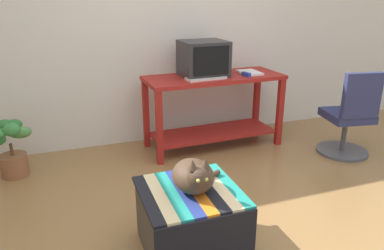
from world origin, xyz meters
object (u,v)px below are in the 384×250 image
object	(u,v)px
ottoman_with_blanket	(190,220)
potted_plant	(10,148)
book	(249,73)
office_chair	(350,119)
stapler	(246,74)
desk	(214,99)
tv_monitor	(203,59)
keyboard	(206,78)
cat	(194,176)

from	to	relation	value
ottoman_with_blanket	potted_plant	world-z (taller)	potted_plant
book	office_chair	xyz separation A→B (m)	(0.80, -0.67, -0.40)
office_chair	book	bearing A→B (deg)	-29.98
stapler	desk	bearing A→B (deg)	145.95
office_chair	desk	bearing A→B (deg)	-20.29
tv_monitor	ottoman_with_blanket	bearing A→B (deg)	-116.04
ottoman_with_blanket	office_chair	world-z (taller)	office_chair
book	stapler	bearing A→B (deg)	-132.01
book	office_chair	world-z (taller)	office_chair
keyboard	ottoman_with_blanket	distance (m)	1.69
potted_plant	office_chair	xyz separation A→B (m)	(3.20, -0.63, 0.11)
book	potted_plant	bearing A→B (deg)	179.97
cat	potted_plant	size ratio (longest dim) A/B	0.67
tv_monitor	book	size ratio (longest dim) A/B	1.72
keyboard	ottoman_with_blanket	world-z (taller)	keyboard
potted_plant	cat	bearing A→B (deg)	-51.64
keyboard	office_chair	world-z (taller)	office_chair
potted_plant	stapler	bearing A→B (deg)	-1.69
desk	stapler	xyz separation A→B (m)	(0.31, -0.13, 0.27)
potted_plant	book	bearing A→B (deg)	0.87
ottoman_with_blanket	stapler	size ratio (longest dim) A/B	5.57
book	office_chair	size ratio (longest dim) A/B	0.30
tv_monitor	cat	world-z (taller)	tv_monitor
potted_plant	stapler	distance (m)	2.36
desk	book	world-z (taller)	book
potted_plant	stapler	xyz separation A→B (m)	(2.30, -0.07, 0.52)
cat	stapler	distance (m)	1.84
stapler	keyboard	bearing A→B (deg)	169.38
book	potted_plant	xyz separation A→B (m)	(-2.40, -0.04, -0.51)
desk	ottoman_with_blanket	distance (m)	1.80
tv_monitor	potted_plant	size ratio (longest dim) A/B	0.84
tv_monitor	office_chair	size ratio (longest dim) A/B	0.52
desk	stapler	size ratio (longest dim) A/B	13.29
cat	office_chair	distance (m)	2.19
office_chair	cat	bearing A→B (deg)	33.94
stapler	book	bearing A→B (deg)	38.08
office_chair	tv_monitor	bearing A→B (deg)	-18.98
ottoman_with_blanket	stapler	world-z (taller)	stapler
desk	keyboard	distance (m)	0.33
office_chair	stapler	xyz separation A→B (m)	(-0.89, 0.57, 0.41)
keyboard	stapler	size ratio (longest dim) A/B	3.64
keyboard	book	size ratio (longest dim) A/B	1.48
tv_monitor	ottoman_with_blanket	distance (m)	1.90
desk	potted_plant	size ratio (longest dim) A/B	2.64
ottoman_with_blanket	book	bearing A→B (deg)	51.88
keyboard	book	world-z (taller)	keyboard
cat	potted_plant	world-z (taller)	cat
tv_monitor	stapler	bearing A→B (deg)	-22.83
cat	potted_plant	distance (m)	1.96
stapler	office_chair	bearing A→B (deg)	-43.18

